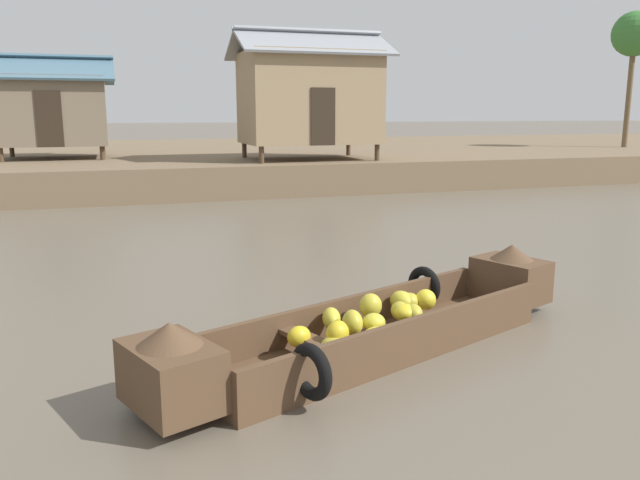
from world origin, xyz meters
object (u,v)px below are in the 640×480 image
at_px(banana_boat, 378,324).
at_px(palm_tree_near, 634,36).
at_px(stilt_house_mid_left, 309,96).
at_px(stilt_house_left, 52,109).

relative_size(banana_boat, palm_tree_near, 0.92).
distance_m(banana_boat, stilt_house_mid_left, 15.55).
bearing_deg(stilt_house_mid_left, stilt_house_left, 159.48).
height_order(stilt_house_mid_left, palm_tree_near, palm_tree_near).
bearing_deg(banana_boat, stilt_house_left, 104.18).
bearing_deg(palm_tree_near, stilt_house_left, 179.18).
xyz_separation_m(banana_boat, stilt_house_mid_left, (3.75, 14.83, 2.81)).
distance_m(banana_boat, palm_tree_near, 27.08).
relative_size(banana_boat, stilt_house_mid_left, 1.10).
distance_m(stilt_house_left, palm_tree_near, 24.57).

